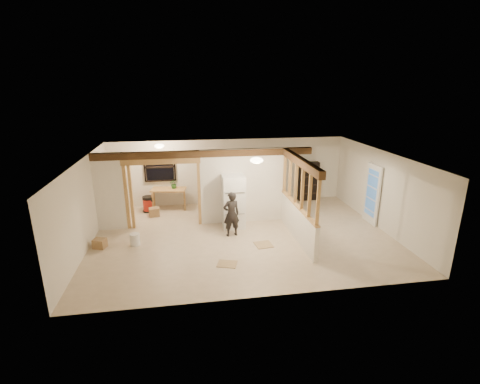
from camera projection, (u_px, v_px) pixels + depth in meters
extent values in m
cube|color=beige|center=(243.00, 236.00, 10.75)|extent=(9.00, 6.50, 0.01)
cube|color=white|center=(243.00, 156.00, 10.01)|extent=(9.00, 6.50, 0.01)
cube|color=silver|center=(229.00, 172.00, 13.44)|extent=(9.00, 0.01, 2.50)
cube|color=silver|center=(268.00, 245.00, 7.32)|extent=(9.00, 0.01, 2.50)
cube|color=silver|center=(84.00, 205.00, 9.70)|extent=(0.01, 6.50, 2.50)
cube|color=silver|center=(382.00, 190.00, 11.06)|extent=(0.01, 6.50, 2.50)
cube|color=silver|center=(109.00, 192.00, 10.90)|extent=(0.90, 0.12, 2.50)
cube|color=silver|center=(243.00, 186.00, 11.54)|extent=(2.80, 0.12, 2.50)
cube|color=#B3874B|center=(163.00, 194.00, 11.19)|extent=(2.46, 0.14, 2.20)
cube|color=#4B3019|center=(206.00, 154.00, 11.02)|extent=(7.00, 0.18, 0.22)
cube|color=#4B3019|center=(300.00, 161.00, 9.91)|extent=(0.18, 3.30, 0.22)
cube|color=silver|center=(297.00, 223.00, 10.47)|extent=(0.12, 3.20, 1.00)
cube|color=#B3874B|center=(299.00, 186.00, 10.12)|extent=(0.14, 3.20, 1.32)
cube|color=black|center=(160.00, 167.00, 12.88)|extent=(1.12, 0.10, 1.10)
cube|color=white|center=(372.00, 194.00, 11.50)|extent=(0.12, 0.86, 2.00)
ellipsoid|color=#FFEABF|center=(257.00, 160.00, 9.59)|extent=(0.36, 0.36, 0.16)
ellipsoid|color=#FFEABF|center=(159.00, 146.00, 11.80)|extent=(0.32, 0.32, 0.14)
ellipsoid|color=#FFD88C|center=(174.00, 158.00, 11.31)|extent=(0.07, 0.07, 0.07)
cube|color=silver|center=(233.00, 202.00, 11.22)|extent=(0.71, 0.69, 1.72)
imported|color=black|center=(231.00, 214.00, 10.57)|extent=(0.57, 0.43, 1.41)
cube|color=#B3874B|center=(169.00, 199.00, 12.96)|extent=(1.34, 0.83, 0.79)
imported|color=#337338|center=(174.00, 184.00, 12.84)|extent=(0.37, 0.34, 0.35)
cylinder|color=#A71E14|center=(148.00, 204.00, 12.73)|extent=(0.48, 0.48, 0.58)
cube|color=black|center=(308.00, 181.00, 13.88)|extent=(0.78, 0.26, 1.55)
cylinder|color=white|center=(135.00, 239.00, 10.09)|extent=(0.33, 0.33, 0.36)
cube|color=olive|center=(154.00, 212.00, 12.32)|extent=(0.40, 0.36, 0.30)
cube|color=olive|center=(117.00, 215.00, 12.02)|extent=(0.36, 0.36, 0.32)
cube|color=olive|center=(100.00, 243.00, 9.93)|extent=(0.40, 0.37, 0.27)
cube|color=tan|center=(264.00, 245.00, 10.14)|extent=(0.53, 0.53, 0.02)
cube|color=tan|center=(227.00, 264.00, 9.06)|extent=(0.60, 0.53, 0.02)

